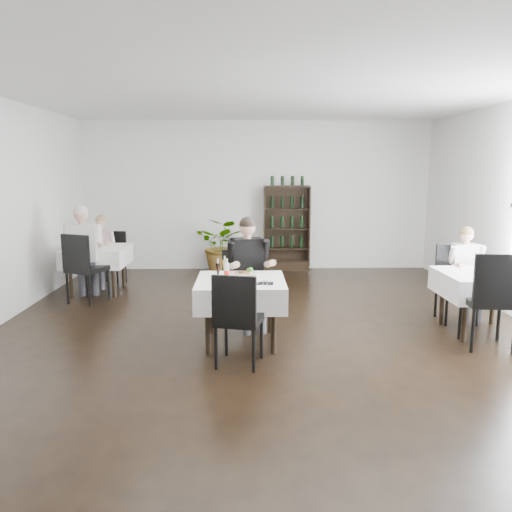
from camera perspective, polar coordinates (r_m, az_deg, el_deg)
The scene contains 23 objects.
room_shell at distance 5.72m, azimuth 1.21°, elevation 4.46°, with size 9.00×9.00×9.00m.
wine_shelf at distance 10.11m, azimuth 3.52°, elevation 3.09°, with size 0.90×0.28×1.75m.
main_table at distance 5.87m, azimuth -1.76°, elevation -4.12°, with size 1.03×1.03×0.77m.
left_table at distance 8.67m, azimuth -17.71°, elevation -0.01°, with size 0.98×0.98×0.77m.
right_table at distance 6.83m, azimuth 24.36°, elevation -3.01°, with size 0.98×0.98×0.77m.
potted_tree at distance 10.00m, azimuth -3.80°, elevation 1.25°, with size 0.98×0.85×1.08m, color #215E20.
main_chair_far at distance 6.60m, azimuth -1.90°, elevation -3.04°, with size 0.48×0.49×0.99m.
main_chair_near at distance 5.17m, azimuth -2.16°, elevation -6.64°, with size 0.55×0.56×1.00m.
left_chair_far at distance 9.30m, azimuth -16.08°, elevation 0.20°, with size 0.49×0.49×0.94m.
left_chair_near at distance 8.03m, azimuth -19.18°, elevation -0.86°, with size 0.66×0.66×1.09m.
right_chair_far at distance 7.30m, azimuth 21.83°, elevation -2.33°, with size 0.48×0.49×1.03m.
right_chair_near at distance 6.24m, azimuth 25.36°, elevation -3.99°, with size 0.57×0.58×1.13m.
diner_main at distance 6.40m, azimuth -0.84°, elevation -0.96°, with size 0.60×0.63×1.44m.
diner_left_far at distance 9.14m, azimuth -17.32°, elevation 1.19°, with size 0.50×0.51×1.26m.
diner_left_near at distance 8.19m, azimuth -19.13°, elevation 1.14°, with size 0.61×0.63×1.51m.
diner_right_far at distance 7.41m, azimuth 22.92°, elevation -1.01°, with size 0.48×0.49×1.27m.
plate_far at distance 6.10m, azimuth -1.13°, elevation -1.96°, with size 0.27×0.27×0.08m.
plate_near at distance 5.71m, azimuth -0.97°, elevation -2.80°, with size 0.25×0.25×0.07m.
pilsner_dark at distance 5.78m, azimuth -4.36°, elevation -1.78°, with size 0.06×0.06×0.26m.
pilsner_lager at distance 5.94m, azimuth -3.59°, elevation -1.44°, with size 0.06×0.06×0.26m.
coke_bottle at distance 5.82m, azimuth -3.36°, elevation -1.74°, with size 0.06×0.06×0.25m.
napkin_cutlery at distance 5.62m, azimuth 1.06°, elevation -3.12°, with size 0.19×0.20×0.02m.
pepper_mill at distance 6.93m, azimuth 25.53°, elevation -1.17°, with size 0.05×0.05×0.11m, color black.
Camera 1 is at (-0.25, -5.69, 2.04)m, focal length 35.00 mm.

